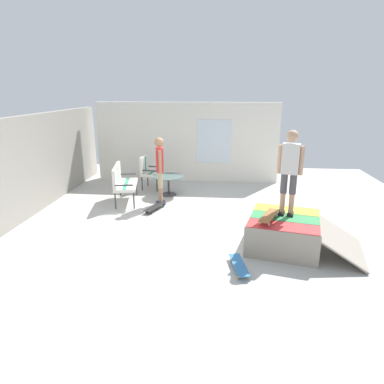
{
  "coord_description": "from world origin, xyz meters",
  "views": [
    {
      "loc": [
        -7.37,
        -0.67,
        2.97
      ],
      "look_at": [
        0.1,
        -0.0,
        0.7
      ],
      "focal_mm": 31.81,
      "sensor_mm": 36.0,
      "label": 1
    }
  ],
  "objects_px": {
    "skateboard_by_bench": "(155,207)",
    "skateboard_on_ramp": "(269,216)",
    "patio_chair_near_house": "(148,169)",
    "skateboard_spare": "(239,265)",
    "patio_bench": "(122,180)",
    "person_skater": "(290,167)",
    "person_watching": "(160,165)",
    "patio_table": "(169,182)",
    "skate_ramp": "(285,232)"
  },
  "relations": [
    {
      "from": "patio_chair_near_house",
      "to": "skateboard_by_bench",
      "type": "xyz_separation_m",
      "value": [
        -1.95,
        -0.57,
        -0.53
      ]
    },
    {
      "from": "patio_bench",
      "to": "person_watching",
      "type": "bearing_deg",
      "value": -93.26
    },
    {
      "from": "skate_ramp",
      "to": "skateboard_by_bench",
      "type": "relative_size",
      "value": 2.91
    },
    {
      "from": "person_watching",
      "to": "skateboard_by_bench",
      "type": "bearing_deg",
      "value": 173.88
    },
    {
      "from": "person_watching",
      "to": "skateboard_spare",
      "type": "xyz_separation_m",
      "value": [
        -3.35,
        -1.96,
        -0.97
      ]
    },
    {
      "from": "patio_bench",
      "to": "person_skater",
      "type": "xyz_separation_m",
      "value": [
        -2.27,
        -3.97,
        0.95
      ]
    },
    {
      "from": "patio_bench",
      "to": "skate_ramp",
      "type": "bearing_deg",
      "value": -121.48
    },
    {
      "from": "skateboard_on_ramp",
      "to": "skateboard_by_bench",
      "type": "bearing_deg",
      "value": 52.1
    },
    {
      "from": "skateboard_on_ramp",
      "to": "skate_ramp",
      "type": "bearing_deg",
      "value": -64.76
    },
    {
      "from": "person_watching",
      "to": "person_skater",
      "type": "height_order",
      "value": "person_skater"
    },
    {
      "from": "patio_table",
      "to": "person_skater",
      "type": "bearing_deg",
      "value": -137.15
    },
    {
      "from": "person_skater",
      "to": "skateboard_on_ramp",
      "type": "xyz_separation_m",
      "value": [
        -0.32,
        0.37,
        -0.87
      ]
    },
    {
      "from": "skateboard_by_bench",
      "to": "skateboard_on_ramp",
      "type": "bearing_deg",
      "value": -127.9
    },
    {
      "from": "patio_chair_near_house",
      "to": "skateboard_spare",
      "type": "relative_size",
      "value": 1.24
    },
    {
      "from": "patio_chair_near_house",
      "to": "skateboard_spare",
      "type": "distance_m",
      "value": 5.47
    },
    {
      "from": "person_skater",
      "to": "skateboard_spare",
      "type": "height_order",
      "value": "person_skater"
    },
    {
      "from": "patio_chair_near_house",
      "to": "patio_table",
      "type": "relative_size",
      "value": 1.13
    },
    {
      "from": "person_skater",
      "to": "skateboard_by_bench",
      "type": "bearing_deg",
      "value": 60.19
    },
    {
      "from": "skateboard_spare",
      "to": "skateboard_on_ramp",
      "type": "height_order",
      "value": "skateboard_on_ramp"
    },
    {
      "from": "skate_ramp",
      "to": "patio_chair_near_house",
      "type": "xyz_separation_m",
      "value": [
        3.8,
        3.52,
        0.31
      ]
    },
    {
      "from": "patio_chair_near_house",
      "to": "patio_bench",
      "type": "bearing_deg",
      "value": 162.41
    },
    {
      "from": "person_skater",
      "to": "skateboard_on_ramp",
      "type": "distance_m",
      "value": 1.0
    },
    {
      "from": "patio_bench",
      "to": "skateboard_on_ramp",
      "type": "distance_m",
      "value": 4.43
    },
    {
      "from": "skate_ramp",
      "to": "patio_chair_near_house",
      "type": "distance_m",
      "value": 5.19
    },
    {
      "from": "patio_chair_near_house",
      "to": "person_skater",
      "type": "bearing_deg",
      "value": -135.94
    },
    {
      "from": "person_skater",
      "to": "skate_ramp",
      "type": "bearing_deg",
      "value": 176.1
    },
    {
      "from": "patio_bench",
      "to": "patio_table",
      "type": "bearing_deg",
      "value": -56.94
    },
    {
      "from": "person_watching",
      "to": "person_skater",
      "type": "bearing_deg",
      "value": -127.34
    },
    {
      "from": "person_skater",
      "to": "skateboard_spare",
      "type": "xyz_separation_m",
      "value": [
        -1.14,
        0.94,
        -1.48
      ]
    },
    {
      "from": "patio_chair_near_house",
      "to": "skateboard_by_bench",
      "type": "bearing_deg",
      "value": -163.62
    },
    {
      "from": "skate_ramp",
      "to": "person_watching",
      "type": "relative_size",
      "value": 1.33
    },
    {
      "from": "patio_table",
      "to": "person_watching",
      "type": "bearing_deg",
      "value": 173.52
    },
    {
      "from": "patio_bench",
      "to": "patio_chair_near_house",
      "type": "relative_size",
      "value": 1.3
    },
    {
      "from": "patio_chair_near_house",
      "to": "skateboard_spare",
      "type": "bearing_deg",
      "value": -151.61
    },
    {
      "from": "person_watching",
      "to": "person_skater",
      "type": "relative_size",
      "value": 1.09
    },
    {
      "from": "skateboard_on_ramp",
      "to": "skateboard_spare",
      "type": "bearing_deg",
      "value": 145.14
    },
    {
      "from": "patio_table",
      "to": "person_skater",
      "type": "xyz_separation_m",
      "value": [
        -3.03,
        -2.81,
        1.16
      ]
    },
    {
      "from": "skateboard_spare",
      "to": "skateboard_on_ramp",
      "type": "bearing_deg",
      "value": -34.86
    },
    {
      "from": "skate_ramp",
      "to": "patio_table",
      "type": "xyz_separation_m",
      "value": [
        3.18,
        2.8,
        0.1
      ]
    },
    {
      "from": "patio_bench",
      "to": "skateboard_spare",
      "type": "distance_m",
      "value": 4.59
    },
    {
      "from": "skate_ramp",
      "to": "skateboard_on_ramp",
      "type": "bearing_deg",
      "value": 115.24
    },
    {
      "from": "skateboard_by_bench",
      "to": "skate_ramp",
      "type": "bearing_deg",
      "value": -122.03
    },
    {
      "from": "skate_ramp",
      "to": "skateboard_on_ramp",
      "type": "height_order",
      "value": "skateboard_on_ramp"
    },
    {
      "from": "skate_ramp",
      "to": "patio_bench",
      "type": "distance_m",
      "value": 4.65
    },
    {
      "from": "patio_table",
      "to": "skateboard_by_bench",
      "type": "bearing_deg",
      "value": 173.66
    },
    {
      "from": "person_skater",
      "to": "skateboard_on_ramp",
      "type": "relative_size",
      "value": 2.02
    },
    {
      "from": "patio_chair_near_house",
      "to": "patio_table",
      "type": "height_order",
      "value": "patio_chair_near_house"
    },
    {
      "from": "person_skater",
      "to": "skateboard_on_ramp",
      "type": "height_order",
      "value": "person_skater"
    },
    {
      "from": "person_watching",
      "to": "skateboard_on_ramp",
      "type": "xyz_separation_m",
      "value": [
        -2.53,
        -2.53,
        -0.36
      ]
    },
    {
      "from": "patio_chair_near_house",
      "to": "patio_table",
      "type": "xyz_separation_m",
      "value": [
        -0.62,
        -0.72,
        -0.21
      ]
    }
  ]
}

